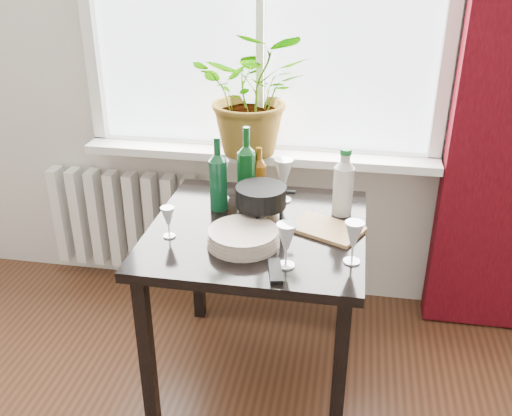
% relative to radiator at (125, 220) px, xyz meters
% --- Properties ---
extents(windowsill, '(1.72, 0.20, 0.04)m').
position_rel_radiator_xyz_m(windowsill, '(0.75, -0.03, 0.44)').
color(windowsill, white).
rests_on(windowsill, ground).
extents(radiator, '(0.80, 0.10, 0.55)m').
position_rel_radiator_xyz_m(radiator, '(0.00, 0.00, 0.00)').
color(radiator, white).
rests_on(radiator, ground).
extents(table, '(0.85, 0.85, 0.74)m').
position_rel_radiator_xyz_m(table, '(0.85, -0.63, 0.27)').
color(table, black).
rests_on(table, ground).
extents(potted_plant, '(0.55, 0.48, 0.58)m').
position_rel_radiator_xyz_m(potted_plant, '(0.74, -0.07, 0.76)').
color(potted_plant, '#297920').
rests_on(potted_plant, windowsill).
extents(wine_bottle_left, '(0.08, 0.08, 0.32)m').
position_rel_radiator_xyz_m(wine_bottle_left, '(0.66, -0.49, 0.52)').
color(wine_bottle_left, '#0C4021').
rests_on(wine_bottle_left, table).
extents(wine_bottle_right, '(0.09, 0.09, 0.35)m').
position_rel_radiator_xyz_m(wine_bottle_right, '(0.77, -0.42, 0.53)').
color(wine_bottle_right, '#0C3F16').
rests_on(wine_bottle_right, table).
extents(bottle_amber, '(0.07, 0.07, 0.26)m').
position_rel_radiator_xyz_m(bottle_amber, '(0.82, -0.40, 0.49)').
color(bottle_amber, brown).
rests_on(bottle_amber, table).
extents(cleaning_bottle, '(0.10, 0.10, 0.29)m').
position_rel_radiator_xyz_m(cleaning_bottle, '(1.17, -0.45, 0.50)').
color(cleaning_bottle, silver).
rests_on(cleaning_bottle, table).
extents(wineglass_front_right, '(0.09, 0.09, 0.17)m').
position_rel_radiator_xyz_m(wineglass_front_right, '(1.00, -0.90, 0.44)').
color(wineglass_front_right, silver).
rests_on(wineglass_front_right, table).
extents(wineglass_far_right, '(0.09, 0.09, 0.16)m').
position_rel_radiator_xyz_m(wineglass_far_right, '(1.23, -0.84, 0.44)').
color(wineglass_far_right, silver).
rests_on(wineglass_far_right, table).
extents(wineglass_back_center, '(0.11, 0.11, 0.20)m').
position_rel_radiator_xyz_m(wineglass_back_center, '(0.92, -0.36, 0.46)').
color(wineglass_back_center, silver).
rests_on(wineglass_back_center, table).
extents(wineglass_back_left, '(0.10, 0.10, 0.19)m').
position_rel_radiator_xyz_m(wineglass_back_left, '(0.65, -0.40, 0.45)').
color(wineglass_back_left, '#AFB8BC').
rests_on(wineglass_back_left, table).
extents(wineglass_front_left, '(0.06, 0.06, 0.13)m').
position_rel_radiator_xyz_m(wineglass_front_left, '(0.53, -0.77, 0.42)').
color(wineglass_front_left, silver).
rests_on(wineglass_front_left, table).
extents(plate_stack, '(0.31, 0.31, 0.06)m').
position_rel_radiator_xyz_m(plate_stack, '(0.82, -0.78, 0.39)').
color(plate_stack, '#B9A999').
rests_on(plate_stack, table).
extents(fondue_pot, '(0.28, 0.26, 0.16)m').
position_rel_radiator_xyz_m(fondue_pot, '(0.86, -0.59, 0.44)').
color(fondue_pot, black).
rests_on(fondue_pot, table).
extents(tv_remote, '(0.07, 0.16, 0.02)m').
position_rel_radiator_xyz_m(tv_remote, '(0.97, -0.96, 0.37)').
color(tv_remote, black).
rests_on(tv_remote, table).
extents(cutting_board, '(0.32, 0.28, 0.01)m').
position_rel_radiator_xyz_m(cutting_board, '(1.12, -0.61, 0.37)').
color(cutting_board, '#A37D4A').
rests_on(cutting_board, table).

